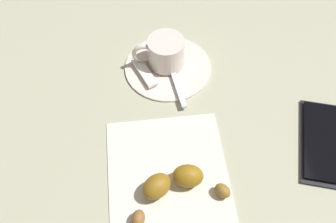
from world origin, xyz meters
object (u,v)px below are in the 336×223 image
at_px(saucer, 168,67).
at_px(teaspoon, 170,69).
at_px(sugar_packet, 144,72).
at_px(napkin, 168,175).
at_px(croissant, 175,184).
at_px(espresso_cup, 165,52).
at_px(cell_phone, 322,142).

distance_m(saucer, teaspoon, 0.01).
distance_m(teaspoon, sugar_packet, 0.04).
bearing_deg(napkin, croissant, -162.07).
height_order(saucer, espresso_cup, espresso_cup).
height_order(espresso_cup, sugar_packet, espresso_cup).
bearing_deg(saucer, cell_phone, -127.06).
distance_m(sugar_packet, cell_phone, 0.30).
height_order(saucer, sugar_packet, sugar_packet).
relative_size(saucer, napkin, 0.75).
bearing_deg(cell_phone, saucer, 52.94).
relative_size(saucer, cell_phone, 0.94).
height_order(teaspoon, napkin, teaspoon).
bearing_deg(sugar_packet, croissant, -15.12).
bearing_deg(espresso_cup, saucer, -148.85).
bearing_deg(cell_phone, teaspoon, 54.54).
xyz_separation_m(espresso_cup, croissant, (-0.24, 0.00, -0.01)).
distance_m(espresso_cup, teaspoon, 0.03).
bearing_deg(napkin, espresso_cup, -2.72).
height_order(sugar_packet, napkin, sugar_packet).
bearing_deg(cell_phone, napkin, 98.93).
distance_m(espresso_cup, croissant, 0.24).
distance_m(saucer, croissant, 0.23).
distance_m(napkin, croissant, 0.03).
xyz_separation_m(espresso_cup, napkin, (-0.21, 0.01, -0.03)).
bearing_deg(napkin, teaspoon, -5.20).
relative_size(espresso_cup, sugar_packet, 1.32).
bearing_deg(napkin, cell_phone, -81.07).
relative_size(teaspoon, napkin, 0.62).
distance_m(croissant, cell_phone, 0.24).
bearing_deg(saucer, sugar_packet, 110.39).
height_order(sugar_packet, croissant, croissant).
relative_size(teaspoon, sugar_packet, 1.81).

